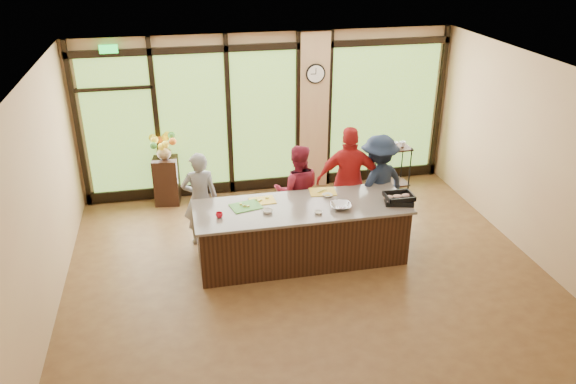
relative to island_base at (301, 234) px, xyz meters
name	(u,v)px	position (x,y,z in m)	size (l,w,h in m)	color
floor	(306,269)	(0.00, -0.30, -0.44)	(7.00, 7.00, 0.00)	#54361D
ceiling	(309,71)	(0.00, -0.30, 2.56)	(7.00, 7.00, 0.00)	white
back_wall	(269,114)	(0.00, 2.70, 1.06)	(7.00, 7.00, 0.00)	tan
left_wall	(41,201)	(-3.50, -0.30, 1.06)	(6.00, 6.00, 0.00)	tan
right_wall	(532,159)	(3.50, -0.30, 1.06)	(6.00, 6.00, 0.00)	tan
window_wall	(278,120)	(0.16, 2.65, 0.95)	(6.90, 0.12, 3.00)	tan
island_base	(301,234)	(0.00, 0.00, 0.00)	(3.10, 1.00, 0.88)	black
countertop	(302,207)	(0.00, 0.00, 0.46)	(3.20, 1.10, 0.04)	slate
wall_clock	(316,74)	(0.85, 2.57, 1.81)	(0.36, 0.04, 0.36)	black
cook_left	(200,199)	(-1.45, 0.84, 0.34)	(0.57, 0.37, 1.56)	slate
cook_midleft	(297,191)	(0.12, 0.80, 0.34)	(0.76, 0.59, 1.57)	maroon
cook_midright	(349,181)	(0.97, 0.71, 0.48)	(1.08, 0.45, 1.84)	#A8191A
cook_right	(378,184)	(1.45, 0.68, 0.40)	(1.08, 0.62, 1.68)	#182134
roasting_pan	(399,200)	(1.45, -0.20, 0.52)	(0.41, 0.32, 0.07)	black
mixing_bowl	(341,206)	(0.54, -0.21, 0.52)	(0.31, 0.31, 0.07)	silver
cutting_board_left	(246,206)	(-0.82, 0.14, 0.49)	(0.44, 0.33, 0.01)	#449135
cutting_board_center	(262,201)	(-0.55, 0.28, 0.49)	(0.38, 0.28, 0.01)	gold
cutting_board_right	(323,192)	(0.43, 0.39, 0.49)	(0.41, 0.30, 0.01)	gold
prep_bowl_near	(268,211)	(-0.53, -0.11, 0.50)	(0.15, 0.15, 0.05)	silver
prep_bowl_mid	(318,213)	(0.18, -0.29, 0.50)	(0.12, 0.12, 0.04)	silver
prep_bowl_far	(328,195)	(0.46, 0.23, 0.50)	(0.14, 0.14, 0.04)	silver
red_ramekin	(219,215)	(-1.23, -0.12, 0.52)	(0.10, 0.10, 0.08)	red
flower_stand	(167,180)	(-1.97, 2.45, 0.00)	(0.44, 0.44, 0.88)	black
flower_vase	(164,151)	(-1.97, 2.45, 0.58)	(0.28, 0.28, 0.29)	olive
bar_cart	(389,163)	(2.18, 1.99, 0.18)	(0.78, 0.47, 1.03)	black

